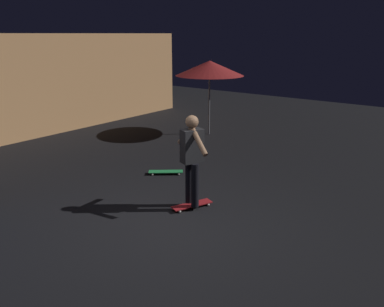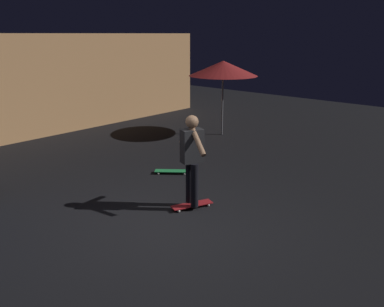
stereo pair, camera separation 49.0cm
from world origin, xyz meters
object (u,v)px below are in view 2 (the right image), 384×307
Objects in this scene: skateboard_spare at (172,171)px; skater at (192,154)px; skateboard_ridden at (192,205)px; patio_umbrella at (223,68)px.

skateboard_spare is 0.44× the size of skater.
skateboard_ridden is 1.09× the size of skateboard_spare.
skateboard_ridden and skateboard_spare have the same top height.
skateboard_spare is at bearing -159.39° from patio_umbrella.
skateboard_ridden is at bearing -123.84° from skateboard_spare.
skateboard_spare is 2.13m from skater.
skateboard_spare is (1.05, 1.57, 0.00)m from skateboard_ridden.
patio_umbrella is 5.90m from skateboard_ridden.
skater reaches higher than skateboard_spare.
patio_umbrella is at bearing 32.06° from skater.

